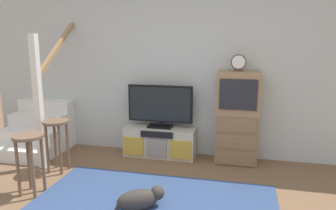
{
  "coord_description": "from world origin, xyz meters",
  "views": [
    {
      "loc": [
        0.87,
        -2.25,
        1.73
      ],
      "look_at": [
        -0.08,
        1.78,
        0.88
      ],
      "focal_mm": 34.28,
      "sensor_mm": 36.0,
      "label": 1
    }
  ],
  "objects_px": {
    "television": "(160,105)",
    "dog": "(141,199)",
    "media_console": "(160,142)",
    "side_cabinet": "(237,118)",
    "desk_clock": "(238,63)",
    "bar_stool_far": "(57,134)",
    "bar_stool_near": "(29,150)"
  },
  "relations": [
    {
      "from": "television",
      "to": "dog",
      "type": "relative_size",
      "value": 1.96
    },
    {
      "from": "media_console",
      "to": "side_cabinet",
      "type": "relative_size",
      "value": 0.81
    },
    {
      "from": "television",
      "to": "side_cabinet",
      "type": "xyz_separation_m",
      "value": [
        1.12,
        -0.01,
        -0.13
      ]
    },
    {
      "from": "side_cabinet",
      "to": "dog",
      "type": "distance_m",
      "value": 1.89
    },
    {
      "from": "side_cabinet",
      "to": "desk_clock",
      "type": "bearing_deg",
      "value": -138.1
    },
    {
      "from": "media_console",
      "to": "bar_stool_far",
      "type": "relative_size",
      "value": 1.52
    },
    {
      "from": "television",
      "to": "bar_stool_far",
      "type": "xyz_separation_m",
      "value": [
        -1.17,
        -0.88,
        -0.26
      ]
    },
    {
      "from": "media_console",
      "to": "bar_stool_far",
      "type": "height_order",
      "value": "bar_stool_far"
    },
    {
      "from": "side_cabinet",
      "to": "bar_stool_near",
      "type": "height_order",
      "value": "side_cabinet"
    },
    {
      "from": "dog",
      "to": "side_cabinet",
      "type": "bearing_deg",
      "value": 59.56
    },
    {
      "from": "side_cabinet",
      "to": "bar_stool_far",
      "type": "height_order",
      "value": "side_cabinet"
    },
    {
      "from": "television",
      "to": "bar_stool_far",
      "type": "distance_m",
      "value": 1.49
    },
    {
      "from": "television",
      "to": "side_cabinet",
      "type": "relative_size",
      "value": 0.74
    },
    {
      "from": "bar_stool_near",
      "to": "bar_stool_far",
      "type": "relative_size",
      "value": 1.0
    },
    {
      "from": "media_console",
      "to": "bar_stool_far",
      "type": "bearing_deg",
      "value": -143.78
    },
    {
      "from": "side_cabinet",
      "to": "dog",
      "type": "xyz_separation_m",
      "value": [
        -0.92,
        -1.56,
        -0.53
      ]
    },
    {
      "from": "media_console",
      "to": "side_cabinet",
      "type": "height_order",
      "value": "side_cabinet"
    },
    {
      "from": "bar_stool_far",
      "to": "dog",
      "type": "distance_m",
      "value": 1.59
    },
    {
      "from": "dog",
      "to": "bar_stool_far",
      "type": "bearing_deg",
      "value": 153.2
    },
    {
      "from": "media_console",
      "to": "side_cabinet",
      "type": "bearing_deg",
      "value": 0.52
    },
    {
      "from": "media_console",
      "to": "desk_clock",
      "type": "xyz_separation_m",
      "value": [
        1.1,
        -0.0,
        1.2
      ]
    },
    {
      "from": "bar_stool_near",
      "to": "television",
      "type": "bearing_deg",
      "value": 54.06
    },
    {
      "from": "bar_stool_near",
      "to": "dog",
      "type": "distance_m",
      "value": 1.37
    },
    {
      "from": "side_cabinet",
      "to": "dog",
      "type": "bearing_deg",
      "value": -120.44
    },
    {
      "from": "media_console",
      "to": "desk_clock",
      "type": "bearing_deg",
      "value": -0.25
    },
    {
      "from": "media_console",
      "to": "television",
      "type": "bearing_deg",
      "value": 90.0
    },
    {
      "from": "media_console",
      "to": "bar_stool_near",
      "type": "distance_m",
      "value": 1.89
    },
    {
      "from": "side_cabinet",
      "to": "dog",
      "type": "height_order",
      "value": "side_cabinet"
    },
    {
      "from": "television",
      "to": "bar_stool_far",
      "type": "bearing_deg",
      "value": -143.02
    },
    {
      "from": "television",
      "to": "bar_stool_far",
      "type": "relative_size",
      "value": 1.39
    },
    {
      "from": "dog",
      "to": "television",
      "type": "bearing_deg",
      "value": 97.27
    },
    {
      "from": "media_console",
      "to": "dog",
      "type": "bearing_deg",
      "value": -82.61
    }
  ]
}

